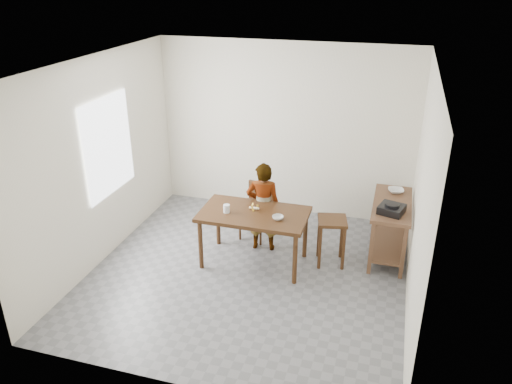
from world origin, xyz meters
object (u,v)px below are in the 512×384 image
(prep_counter, at_px, (389,229))
(stool, at_px, (331,241))
(child, at_px, (263,207))
(dining_table, at_px, (254,238))
(dining_chair, at_px, (256,212))

(prep_counter, relative_size, stool, 1.82)
(prep_counter, distance_m, child, 1.75)
(dining_table, relative_size, prep_counter, 1.17)
(dining_table, height_order, child, child)
(dining_chair, height_order, stool, dining_chair)
(dining_table, bearing_deg, stool, 15.55)
(dining_table, bearing_deg, child, 87.95)
(child, relative_size, dining_chair, 1.58)
(stool, bearing_deg, prep_counter, 30.18)
(dining_table, bearing_deg, dining_chair, 104.49)
(dining_chair, bearing_deg, stool, -7.48)
(prep_counter, relative_size, dining_chair, 1.47)
(dining_table, height_order, stool, dining_table)
(prep_counter, distance_m, stool, 0.85)
(prep_counter, bearing_deg, dining_table, -157.85)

